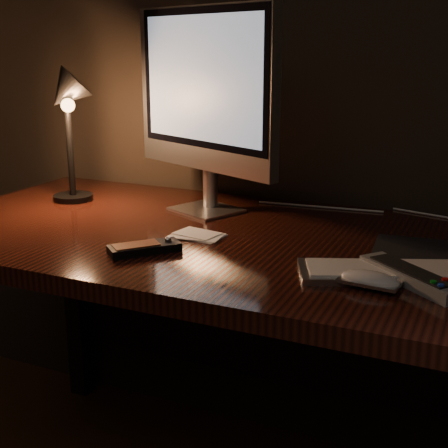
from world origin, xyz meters
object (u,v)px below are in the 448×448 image
at_px(tv_remote, 411,276).
at_px(desk, 260,280).
at_px(media_remote, 145,248).
at_px(keyboard, 415,271).
at_px(mouse, 370,282).
at_px(monitor, 204,94).
at_px(desk_lamp, 67,112).

bearing_deg(tv_remote, desk, -170.28).
bearing_deg(media_remote, keyboard, -38.56).
bearing_deg(mouse, media_remote, -174.77).
xyz_separation_m(monitor, mouse, (0.50, -0.35, -0.29)).
bearing_deg(keyboard, mouse, -147.15).
distance_m(monitor, media_remote, 0.46).
bearing_deg(desk_lamp, tv_remote, 9.03).
xyz_separation_m(desk, desk_lamp, (-0.55, 0.02, 0.38)).
distance_m(desk, mouse, 0.43).
relative_size(desk, desk_lamp, 4.36).
bearing_deg(media_remote, desk_lamp, 96.44).
xyz_separation_m(keyboard, media_remote, (-0.53, -0.09, 0.00)).
bearing_deg(monitor, tv_remote, -4.74).
xyz_separation_m(mouse, desk_lamp, (-0.86, 0.28, 0.24)).
height_order(monitor, mouse, monitor).
height_order(monitor, desk_lamp, monitor).
bearing_deg(monitor, media_remote, -61.52).
xyz_separation_m(desk, monitor, (-0.19, 0.09, 0.43)).
bearing_deg(mouse, tv_remote, 45.66).
bearing_deg(tv_remote, mouse, -100.84).
relative_size(mouse, media_remote, 0.73).
relative_size(desk, tv_remote, 7.66).
bearing_deg(mouse, desk, 145.18).
xyz_separation_m(desk, media_remote, (-0.16, -0.26, 0.14)).
relative_size(tv_remote, desk_lamp, 0.57).
distance_m(desk, desk_lamp, 0.67).
xyz_separation_m(desk, mouse, (0.31, -0.26, 0.14)).
bearing_deg(media_remote, desk, 10.40).
relative_size(media_remote, tv_remote, 0.70).
bearing_deg(desk, monitor, 154.15).
height_order(monitor, media_remote, monitor).
height_order(keyboard, desk_lamp, desk_lamp).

